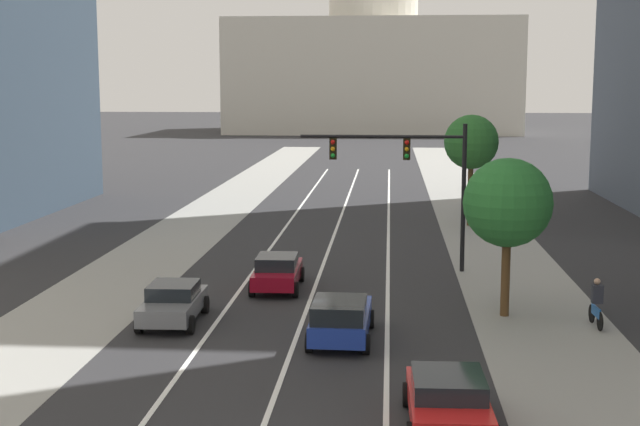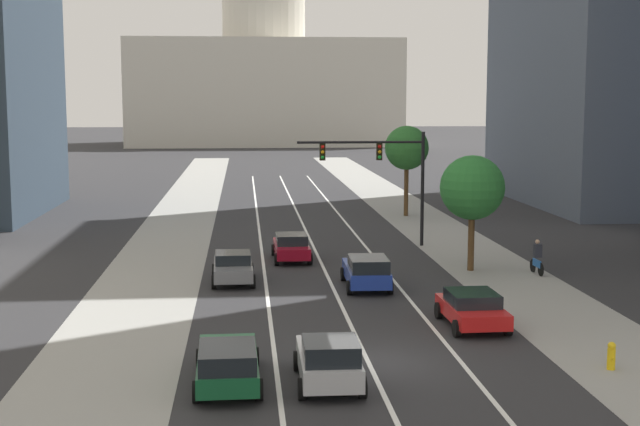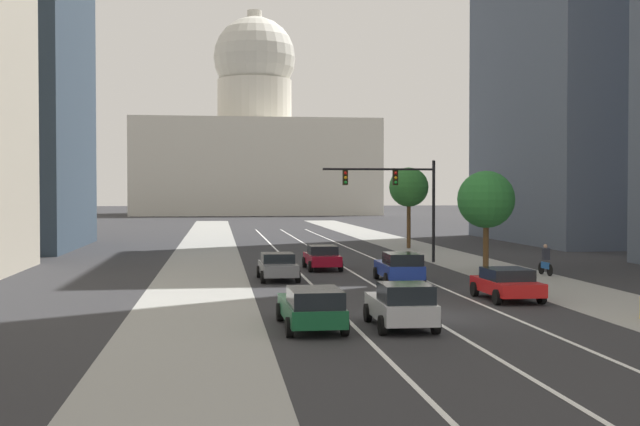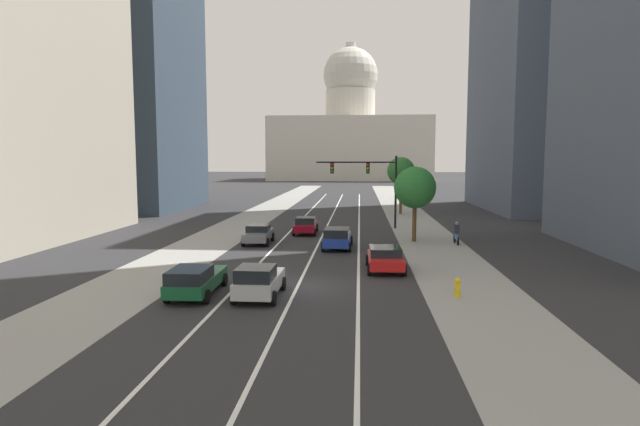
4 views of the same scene
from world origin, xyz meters
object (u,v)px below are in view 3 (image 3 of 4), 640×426
Objects in this scene: car_blue at (400,267)px; street_tree_far_right at (486,200)px; car_red at (507,283)px; car_green at (312,307)px; car_crimson at (322,257)px; car_gray at (278,266)px; street_tree_near_right at (409,188)px; traffic_signal_mast at (399,190)px; car_silver at (402,305)px; cyclist at (546,260)px; capitol_building at (255,147)px.

street_tree_far_right is (5.77, 3.74, 3.34)m from car_blue.
car_green is at bearing 123.56° from car_red.
car_crimson is (-6.04, 14.35, 0.02)m from car_red.
car_gray is 26.10m from street_tree_near_right.
street_tree_near_right is at bearing 73.93° from traffic_signal_mast.
car_green is (-3.01, 0.17, -0.04)m from car_silver.
cyclist is at bearing -35.83° from car_silver.
traffic_signal_mast is at bearing 112.89° from street_tree_far_right.
capitol_building reaches higher than street_tree_near_right.
car_red is 15.57m from car_crimson.
car_silver is at bearing 168.73° from car_blue.
traffic_signal_mast is at bearing 0.35° from car_red.
car_red is at bearing -104.26° from street_tree_far_right.
car_blue is 1.11× the size of car_silver.
car_blue is 2.60× the size of cyclist.
cyclist is at bearing -85.30° from capitol_building.
cyclist is at bearing -89.03° from car_gray.
car_gray is 0.91× the size of car_blue.
street_tree_near_right is at bearing -7.11° from car_red.
car_silver is (-6.05, -6.45, 0.08)m from car_red.
car_gray is 14.81m from cyclist.
cyclist is (14.79, 15.83, 0.09)m from car_green.
car_silver is 0.70× the size of street_tree_far_right.
car_crimson is 0.57× the size of traffic_signal_mast.
capitol_building is 116.46m from traffic_signal_mast.
street_tree_near_right is (3.78, 13.11, 0.24)m from traffic_signal_mast.
car_blue is 9.11m from cyclist.
car_silver is at bearing 140.79° from cyclist.
car_green reaches higher than car_crimson.
capitol_building is at bearing 0.78° from car_red.
car_green is at bearing 87.24° from car_silver.
street_tree_far_right is at bearing 64.51° from cyclist.
cyclist is at bearing -55.05° from traffic_signal_mast.
car_silver reaches higher than car_blue.
traffic_signal_mast is at bearing -20.21° from car_green.
capitol_building is at bearing 2.00° from car_blue.
car_gray is at bearing -132.11° from traffic_signal_mast.
car_crimson is (-1.51, -120.12, -13.07)m from capitol_building.
street_tree_far_right reaches higher than car_red.
capitol_building is 12.07× the size of car_silver.
traffic_signal_mast reaches higher than car_silver.
car_silver is 0.55× the size of traffic_signal_mast.
car_red is 1.01× the size of car_silver.
cyclist reaches higher than car_crimson.
car_blue is 25.63m from street_tree_near_right.
car_green is at bearing 178.64° from car_gray.
capitol_building is 126.01m from cyclist.
car_gray is 12.74m from car_red.
car_crimson is at bearing -30.58° from car_gray.
capitol_building is 141.42m from car_green.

